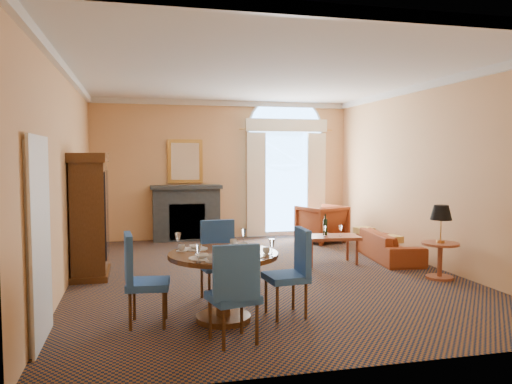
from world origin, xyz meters
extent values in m
plane|color=black|center=(0.00, 0.00, 0.00)|extent=(7.50, 7.50, 0.00)
cube|color=#E3A96C|center=(0.00, 3.75, 1.60)|extent=(6.00, 0.04, 3.20)
cube|color=#E3A96C|center=(-3.00, 0.00, 1.60)|extent=(0.04, 7.50, 3.20)
cube|color=#E3A96C|center=(3.00, 0.00, 1.60)|extent=(0.04, 7.50, 3.20)
cube|color=silver|center=(0.00, 0.00, 3.20)|extent=(6.00, 7.50, 0.04)
cube|color=white|center=(0.00, 0.00, 3.14)|extent=(6.00, 7.50, 0.12)
cube|color=white|center=(-2.96, -2.40, 1.03)|extent=(0.08, 0.90, 2.06)
cube|color=#31373A|center=(-0.90, 3.55, 0.60)|extent=(1.50, 0.40, 1.20)
cube|color=#31373A|center=(-0.90, 3.52, 1.24)|extent=(1.60, 0.46, 0.08)
cube|color=gold|center=(-0.90, 3.72, 1.80)|extent=(0.80, 0.04, 1.00)
cube|color=silver|center=(-0.90, 3.70, 1.80)|extent=(0.64, 0.02, 0.84)
cube|color=white|center=(1.50, 3.73, 1.25)|extent=(1.90, 0.04, 2.50)
cube|color=#98CBFE|center=(1.50, 3.72, 1.25)|extent=(1.70, 0.02, 2.30)
cylinder|color=white|center=(1.50, 3.73, 2.50)|extent=(1.90, 0.04, 1.90)
cube|color=white|center=(0.75, 3.61, 1.25)|extent=(0.45, 0.06, 2.45)
cube|color=white|center=(2.25, 3.61, 1.25)|extent=(0.45, 0.06, 2.45)
cube|color=white|center=(1.50, 3.61, 2.65)|extent=(2.00, 0.08, 0.30)
cube|color=#3F230E|center=(-2.72, 0.43, 0.91)|extent=(0.50, 0.91, 1.82)
cube|color=#3F230E|center=(-2.72, 0.43, 1.89)|extent=(0.56, 1.00, 0.15)
cube|color=#3F230E|center=(-2.72, 0.43, 0.05)|extent=(0.56, 1.00, 0.09)
cylinder|color=#3F230E|center=(-1.03, -2.18, 0.77)|extent=(1.27, 1.27, 0.05)
cylinder|color=#3F230E|center=(-1.03, -2.18, 0.37)|extent=(0.17, 0.17, 0.75)
cylinder|color=#3F230E|center=(-1.03, -2.18, 0.03)|extent=(0.64, 0.64, 0.06)
cylinder|color=silver|center=(-0.75, -1.89, 0.81)|extent=(0.29, 0.29, 0.01)
imported|color=silver|center=(-0.75, -1.89, 0.83)|extent=(0.15, 0.15, 0.04)
imported|color=silver|center=(-0.82, -1.72, 0.84)|extent=(0.09, 0.09, 0.07)
cylinder|color=silver|center=(-1.32, -1.89, 0.81)|extent=(0.29, 0.29, 0.01)
imported|color=silver|center=(-1.32, -1.89, 0.83)|extent=(0.15, 0.15, 0.04)
imported|color=silver|center=(-1.49, -1.97, 0.84)|extent=(0.09, 0.09, 0.07)
cylinder|color=silver|center=(-1.32, -2.46, 0.81)|extent=(0.29, 0.29, 0.01)
imported|color=silver|center=(-1.32, -2.46, 0.83)|extent=(0.15, 0.15, 0.04)
imported|color=silver|center=(-1.24, -2.64, 0.84)|extent=(0.09, 0.09, 0.07)
cylinder|color=silver|center=(-0.75, -2.46, 0.81)|extent=(0.29, 0.29, 0.01)
imported|color=silver|center=(-0.75, -2.46, 0.83)|extent=(0.15, 0.15, 0.04)
imported|color=silver|center=(-0.57, -2.38, 0.84)|extent=(0.09, 0.09, 0.07)
cube|color=#275399|center=(-0.95, -1.35, 0.47)|extent=(0.53, 0.53, 0.08)
cube|color=#275399|center=(-0.93, -1.13, 0.77)|extent=(0.47, 0.11, 0.56)
cylinder|color=#3F230E|center=(-0.80, -1.14, 0.21)|extent=(0.04, 0.04, 0.42)
cylinder|color=#3F230E|center=(-1.16, -1.19, 0.21)|extent=(0.04, 0.04, 0.42)
cylinder|color=#3F230E|center=(-0.75, -1.50, 0.21)|extent=(0.04, 0.04, 0.42)
cylinder|color=#3F230E|center=(-1.11, -1.55, 0.21)|extent=(0.04, 0.04, 0.42)
cube|color=#275399|center=(-1.05, -2.86, 0.47)|extent=(0.56, 0.56, 0.08)
cube|color=#275399|center=(-1.05, -3.07, 0.77)|extent=(0.47, 0.08, 0.56)
cylinder|color=#3F230E|center=(-1.18, -3.08, 0.21)|extent=(0.04, 0.04, 0.42)
cylinder|color=#3F230E|center=(-0.83, -2.99, 0.21)|extent=(0.04, 0.04, 0.42)
cylinder|color=#3F230E|center=(-1.27, -2.72, 0.21)|extent=(0.04, 0.04, 0.42)
cylinder|color=#3F230E|center=(-0.91, -2.64, 0.21)|extent=(0.04, 0.04, 0.42)
cube|color=#275399|center=(-0.27, -2.17, 0.47)|extent=(0.51, 0.51, 0.08)
cube|color=#275399|center=(-0.06, -2.16, 0.77)|extent=(0.08, 0.47, 0.56)
cylinder|color=#3F230E|center=(-0.07, -2.33, 0.21)|extent=(0.04, 0.04, 0.42)
cylinder|color=#3F230E|center=(-0.11, -1.96, 0.21)|extent=(0.04, 0.04, 0.42)
cylinder|color=#3F230E|center=(-0.44, -2.37, 0.21)|extent=(0.04, 0.04, 0.42)
cylinder|color=#3F230E|center=(-0.48, -2.00, 0.21)|extent=(0.04, 0.04, 0.42)
cube|color=#275399|center=(-1.88, -2.11, 0.47)|extent=(0.51, 0.51, 0.08)
cube|color=#275399|center=(-2.09, -2.10, 0.77)|extent=(0.10, 0.47, 0.56)
cylinder|color=#3F230E|center=(-2.04, -1.91, 0.21)|extent=(0.04, 0.04, 0.42)
cylinder|color=#3F230E|center=(-2.08, -2.27, 0.21)|extent=(0.04, 0.04, 0.42)
cylinder|color=#3F230E|center=(-1.68, -1.95, 0.21)|extent=(0.04, 0.04, 0.42)
cylinder|color=#3F230E|center=(-1.72, -2.32, 0.21)|extent=(0.04, 0.04, 0.42)
imported|color=#973E1B|center=(2.55, 0.53, 0.26)|extent=(0.88, 1.83, 0.51)
imported|color=#973E1B|center=(2.02, 2.62, 0.42)|extent=(1.16, 1.18, 0.83)
cube|color=#9F4D2F|center=(1.34, 0.43, 0.48)|extent=(1.06, 0.67, 0.06)
cylinder|color=#9F4D2F|center=(0.92, 0.23, 0.22)|extent=(0.05, 0.05, 0.44)
cylinder|color=#9F4D2F|center=(1.76, 0.23, 0.22)|extent=(0.05, 0.05, 0.44)
cylinder|color=#9F4D2F|center=(0.92, 0.63, 0.22)|extent=(0.05, 0.05, 0.44)
cylinder|color=#9F4D2F|center=(1.76, 0.63, 0.22)|extent=(0.05, 0.05, 0.44)
cylinder|color=#9F4D2F|center=(2.60, -0.98, 0.55)|extent=(0.57, 0.57, 0.04)
cylinder|color=#9F4D2F|center=(2.60, -0.98, 0.27)|extent=(0.08, 0.08, 0.53)
cylinder|color=#9F4D2F|center=(2.60, -0.98, 0.02)|extent=(0.42, 0.42, 0.04)
camera|label=1|loc=(-1.99, -7.79, 1.90)|focal=35.00mm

